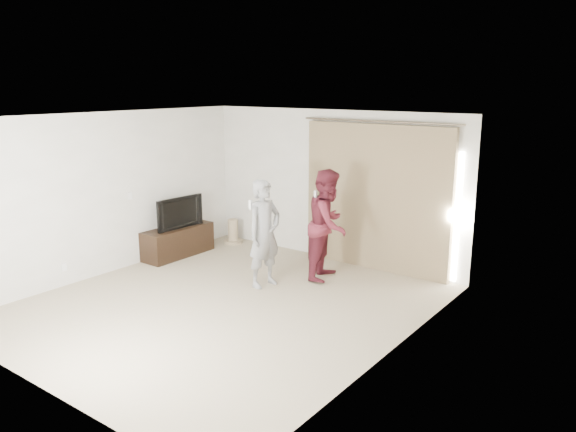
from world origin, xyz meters
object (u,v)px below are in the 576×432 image
object	(u,v)px
tv_console	(178,241)
person_woman	(328,224)
person_man	(264,233)
tv	(177,212)

from	to	relation	value
tv_console	person_woman	size ratio (longest dim) A/B	0.78
person_man	person_woman	xyz separation A→B (m)	(0.58, 0.88, 0.05)
tv_console	tv	xyz separation A→B (m)	(0.00, 0.00, 0.54)
tv	person_woman	xyz separation A→B (m)	(2.80, 0.61, 0.07)
person_man	person_woman	bearing A→B (deg)	56.66
tv_console	person_woman	bearing A→B (deg)	12.37
tv	tv_console	bearing A→B (deg)	0.00
tv_console	person_man	size ratio (longest dim) A/B	0.83
tv_console	person_woman	xyz separation A→B (m)	(2.80, 0.61, 0.61)
tv_console	person_woman	world-z (taller)	person_woman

